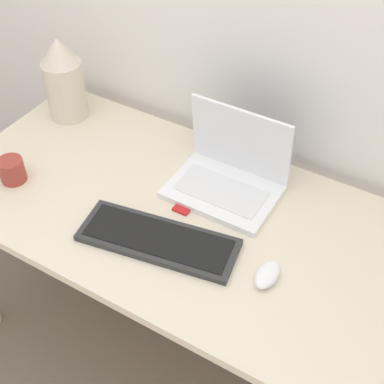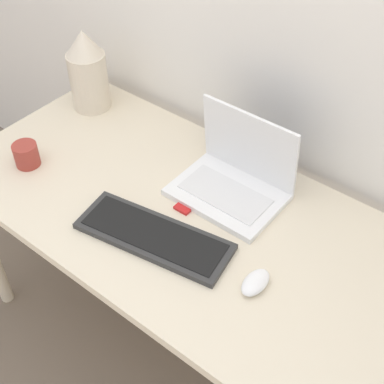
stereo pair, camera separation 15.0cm
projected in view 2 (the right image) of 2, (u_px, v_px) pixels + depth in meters
The scene contains 7 objects.
desk at pixel (179, 226), 1.65m from camera, with size 1.46×0.73×0.71m.
laptop at pixel (235, 177), 1.62m from camera, with size 0.33×0.24×0.26m.
keyboard at pixel (154, 236), 1.50m from camera, with size 0.47×0.23×0.02m.
mouse at pixel (255, 282), 1.38m from camera, with size 0.06×0.10×0.03m.
vase at pixel (88, 71), 1.89m from camera, with size 0.14×0.14×0.30m.
mp3_player at pixel (186, 206), 1.60m from camera, with size 0.05×0.06×0.01m.
mug at pixel (26, 155), 1.72m from camera, with size 0.08×0.08×0.08m.
Camera 2 is at (0.73, -0.49, 1.84)m, focal length 50.00 mm.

